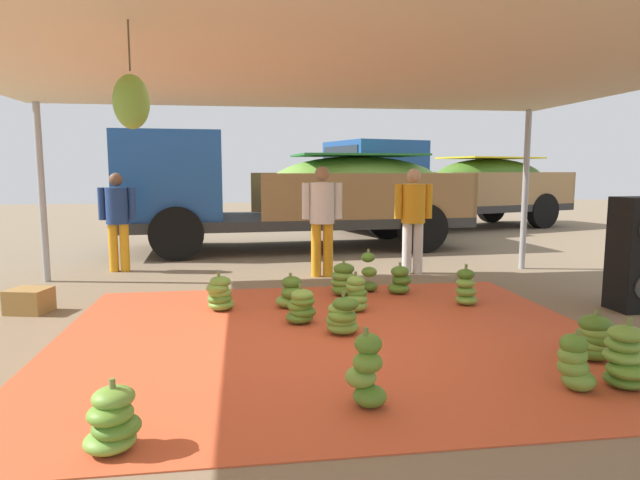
# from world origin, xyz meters

# --- Properties ---
(ground_plane) EXTENTS (40.00, 40.00, 0.00)m
(ground_plane) POSITION_xyz_m (0.00, 3.00, 0.00)
(ground_plane) COLOR #7F6B51
(tarp_orange) EXTENTS (5.48, 4.62, 0.01)m
(tarp_orange) POSITION_xyz_m (0.00, 0.00, 0.01)
(tarp_orange) COLOR #D1512D
(tarp_orange) RESTS_ON ground
(tent_canopy) EXTENTS (8.00, 7.00, 2.70)m
(tent_canopy) POSITION_xyz_m (-0.01, -0.09, 2.62)
(tent_canopy) COLOR #9EA0A5
(tent_canopy) RESTS_ON ground
(banana_bunch_0) EXTENTS (0.37, 0.36, 0.56)m
(banana_bunch_0) POSITION_xyz_m (-0.04, -1.63, 0.25)
(banana_bunch_0) COLOR #518428
(banana_bunch_0) RESTS_ON tarp_orange
(banana_bunch_1) EXTENTS (0.43, 0.45, 0.44)m
(banana_bunch_1) POSITION_xyz_m (2.16, -1.00, 0.20)
(banana_bunch_1) COLOR #518428
(banana_bunch_1) RESTS_ON tarp_orange
(banana_bunch_2) EXTENTS (0.42, 0.42, 0.42)m
(banana_bunch_2) POSITION_xyz_m (-0.32, 1.19, 0.19)
(banana_bunch_2) COLOR #75A83D
(banana_bunch_2) RESTS_ON tarp_orange
(banana_bunch_3) EXTENTS (0.40, 0.40, 0.43)m
(banana_bunch_3) POSITION_xyz_m (1.20, 1.72, 0.19)
(banana_bunch_3) COLOR #518428
(banana_bunch_3) RESTS_ON tarp_orange
(banana_bunch_4) EXTENTS (0.47, 0.47, 0.43)m
(banana_bunch_4) POSITION_xyz_m (0.11, 0.07, 0.19)
(banana_bunch_4) COLOR #6B9E38
(banana_bunch_4) RESTS_ON tarp_orange
(banana_bunch_5) EXTENTS (0.40, 0.40, 0.43)m
(banana_bunch_5) POSITION_xyz_m (-0.27, 0.50, 0.19)
(banana_bunch_5) COLOR #518428
(banana_bunch_5) RESTS_ON tarp_orange
(banana_bunch_6) EXTENTS (0.37, 0.38, 0.46)m
(banana_bunch_6) POSITION_xyz_m (-1.16, 1.19, 0.20)
(banana_bunch_6) COLOR #6B9E38
(banana_bunch_6) RESTS_ON tarp_orange
(banana_bunch_7) EXTENTS (0.33, 0.35, 0.59)m
(banana_bunch_7) POSITION_xyz_m (0.82, 1.94, 0.25)
(banana_bunch_7) COLOR #477523
(banana_bunch_7) RESTS_ON tarp_orange
(banana_bunch_8) EXTENTS (0.38, 0.38, 0.50)m
(banana_bunch_8) POSITION_xyz_m (1.83, 1.02, 0.22)
(banana_bunch_8) COLOR #75A83D
(banana_bunch_8) RESTS_ON tarp_orange
(banana_bunch_9) EXTENTS (0.43, 0.44, 0.47)m
(banana_bunch_9) POSITION_xyz_m (0.43, 1.76, 0.21)
(banana_bunch_9) COLOR #518428
(banana_bunch_9) RESTS_ON tarp_orange
(banana_bunch_10) EXTENTS (0.44, 0.40, 0.43)m
(banana_bunch_10) POSITION_xyz_m (-1.66, -2.02, 0.19)
(banana_bunch_10) COLOR #6B9E38
(banana_bunch_10) RESTS_ON tarp_orange
(banana_bunch_11) EXTENTS (0.35, 0.36, 0.47)m
(banana_bunch_11) POSITION_xyz_m (1.59, -1.57, 0.21)
(banana_bunch_11) COLOR #6B9E38
(banana_bunch_11) RESTS_ON tarp_orange
(banana_bunch_12) EXTENTS (0.44, 0.45, 0.55)m
(banana_bunch_12) POSITION_xyz_m (1.98, -1.61, 0.24)
(banana_bunch_12) COLOR #518428
(banana_bunch_12) RESTS_ON tarp_orange
(banana_bunch_13) EXTENTS (0.36, 0.38, 0.47)m
(banana_bunch_13) POSITION_xyz_m (0.43, 0.93, 0.21)
(banana_bunch_13) COLOR #75A83D
(banana_bunch_13) RESTS_ON tarp_orange
(cargo_truck_main) EXTENTS (7.23, 2.91, 2.40)m
(cargo_truck_main) POSITION_xyz_m (0.06, 6.28, 1.25)
(cargo_truck_main) COLOR #2D2D2D
(cargo_truck_main) RESTS_ON ground
(cargo_truck_far) EXTENTS (7.50, 4.29, 2.40)m
(cargo_truck_far) POSITION_xyz_m (4.86, 9.51, 1.26)
(cargo_truck_far) COLOR #2D2D2D
(cargo_truck_far) RESTS_ON ground
(worker_0) EXTENTS (0.59, 0.36, 1.62)m
(worker_0) POSITION_xyz_m (-2.90, 4.01, 0.94)
(worker_0) COLOR orange
(worker_0) RESTS_ON ground
(worker_1) EXTENTS (0.63, 0.38, 1.72)m
(worker_1) POSITION_xyz_m (0.35, 3.12, 1.00)
(worker_1) COLOR orange
(worker_1) RESTS_ON ground
(worker_2) EXTENTS (0.62, 0.38, 1.69)m
(worker_2) POSITION_xyz_m (1.82, 3.15, 0.98)
(worker_2) COLOR silver
(worker_2) RESTS_ON ground
(speaker_stack) EXTENTS (0.47, 0.47, 1.35)m
(speaker_stack) POSITION_xyz_m (3.70, 0.53, 0.67)
(speaker_stack) COLOR black
(speaker_stack) RESTS_ON ground
(crate_0) EXTENTS (0.52, 0.47, 0.29)m
(crate_0) POSITION_xyz_m (-3.37, 1.43, 0.14)
(crate_0) COLOR olive
(crate_0) RESTS_ON ground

